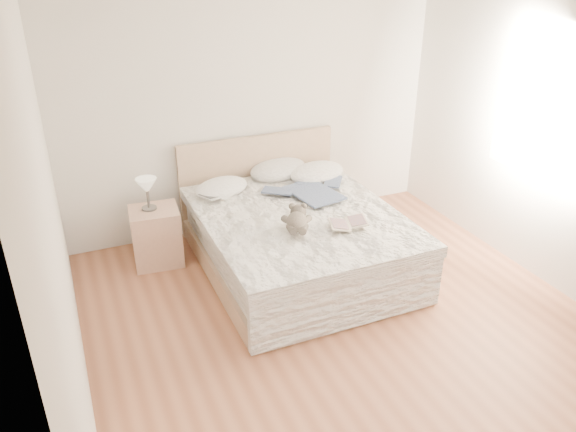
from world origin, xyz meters
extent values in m
cube|color=brown|center=(0.00, 0.00, 0.00)|extent=(4.00, 4.50, 0.00)
cube|color=silver|center=(0.00, 2.25, 1.35)|extent=(4.00, 0.02, 2.70)
cube|color=silver|center=(-2.00, 0.00, 1.35)|extent=(0.02, 4.50, 2.70)
cube|color=white|center=(1.99, 0.30, 1.45)|extent=(0.02, 1.30, 1.10)
cube|color=tan|center=(0.00, 1.15, 0.10)|extent=(1.68, 2.08, 0.20)
cube|color=white|center=(0.00, 1.15, 0.35)|extent=(1.60, 2.00, 0.30)
cube|color=white|center=(0.00, 1.10, 0.54)|extent=(1.72, 2.05, 0.10)
cube|color=tan|center=(0.00, 2.19, 0.50)|extent=(1.70, 0.06, 1.00)
cube|color=tan|center=(-1.19, 1.78, 0.28)|extent=(0.48, 0.44, 0.56)
cylinder|color=#4B4642|center=(-1.22, 1.81, 0.57)|extent=(0.14, 0.14, 0.02)
cylinder|color=#423D38|center=(-1.22, 1.81, 0.67)|extent=(0.03, 0.03, 0.19)
cone|color=white|center=(-1.22, 1.81, 0.80)|extent=(0.25, 0.25, 0.14)
ellipsoid|color=white|center=(-0.50, 1.85, 0.64)|extent=(0.65, 0.55, 0.17)
ellipsoid|color=silver|center=(0.19, 2.07, 0.64)|extent=(0.79, 0.67, 0.20)
ellipsoid|color=white|center=(0.53, 1.83, 0.64)|extent=(0.73, 0.60, 0.19)
cube|color=white|center=(-0.61, 1.70, 0.63)|extent=(0.35, 0.32, 0.02)
cube|color=beige|center=(0.27, 0.69, 0.63)|extent=(0.40, 0.33, 0.02)
camera|label=1|loc=(-1.90, -3.05, 2.84)|focal=35.00mm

